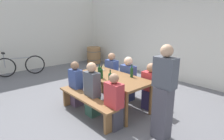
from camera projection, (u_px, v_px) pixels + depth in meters
ground_plane at (112, 106)px, 4.49m from camera, size 24.00×24.00×0.00m
back_wall at (184, 33)px, 6.04m from camera, size 14.00×0.20×3.20m
side_wall at (32, 30)px, 7.63m from camera, size 0.20×6.55×3.20m
tasting_table at (112, 80)px, 4.31m from camera, size 1.83×0.86×0.75m
bench_near at (86, 101)px, 3.93m from camera, size 1.73×0.30×0.45m
bench_far at (133, 86)px, 4.86m from camera, size 1.73×0.30×0.45m
wine_bottle_0 at (99, 72)px, 4.21m from camera, size 0.07×0.07×0.31m
wine_bottle_1 at (101, 74)px, 4.12m from camera, size 0.07×0.07×0.29m
wine_bottle_2 at (132, 72)px, 4.21m from camera, size 0.07×0.07×0.30m
wine_bottle_3 at (110, 78)px, 3.77m from camera, size 0.08×0.08×0.29m
wine_glass_0 at (98, 69)px, 4.43m from camera, size 0.07×0.07×0.18m
wine_glass_1 at (104, 66)px, 4.81m from camera, size 0.07×0.07×0.16m
wine_glass_2 at (89, 66)px, 4.76m from camera, size 0.07×0.07×0.15m
seated_guest_near_0 at (76, 85)px, 4.44m from camera, size 0.33×0.24×1.08m
seated_guest_near_1 at (92, 90)px, 3.95m from camera, size 0.35×0.24×1.17m
seated_guest_near_2 at (114, 103)px, 3.47m from camera, size 0.35×0.24×1.08m
seated_guest_far_0 at (112, 74)px, 5.21m from camera, size 0.35×0.24×1.14m
seated_guest_far_1 at (128, 80)px, 4.75m from camera, size 0.40×0.24×1.12m
seated_guest_far_2 at (150, 88)px, 4.25m from camera, size 0.40×0.24×1.08m
standing_host at (163, 95)px, 3.13m from camera, size 0.37×0.24×1.63m
wine_barrel at (94, 55)px, 8.89m from camera, size 0.67×0.67×0.76m
parked_bicycle_0 at (20, 66)px, 6.89m from camera, size 0.45×1.66×0.90m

